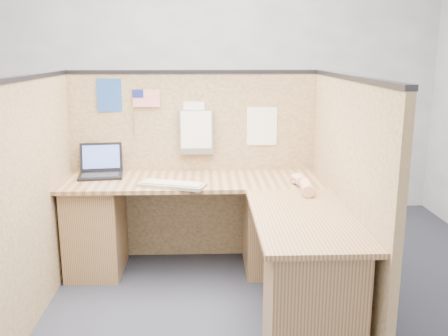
{
  "coord_description": "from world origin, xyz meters",
  "views": [
    {
      "loc": [
        0.1,
        -2.96,
        1.67
      ],
      "look_at": [
        0.23,
        0.5,
        0.86
      ],
      "focal_mm": 40.0,
      "sensor_mm": 36.0,
      "label": 1
    }
  ],
  "objects_px": {
    "laptop": "(102,168)",
    "keyboard": "(172,185)",
    "mouse": "(298,181)",
    "l_desk": "(219,240)"
  },
  "relations": [
    {
      "from": "laptop",
      "to": "keyboard",
      "type": "height_order",
      "value": "laptop"
    },
    {
      "from": "mouse",
      "to": "keyboard",
      "type": "bearing_deg",
      "value": -177.48
    },
    {
      "from": "l_desk",
      "to": "laptop",
      "type": "distance_m",
      "value": 1.12
    },
    {
      "from": "laptop",
      "to": "mouse",
      "type": "relative_size",
      "value": 2.99
    },
    {
      "from": "laptop",
      "to": "keyboard",
      "type": "bearing_deg",
      "value": -40.43
    },
    {
      "from": "l_desk",
      "to": "keyboard",
      "type": "height_order",
      "value": "keyboard"
    },
    {
      "from": "keyboard",
      "to": "mouse",
      "type": "xyz_separation_m",
      "value": [
        0.91,
        0.04,
        0.01
      ]
    },
    {
      "from": "laptop",
      "to": "l_desk",
      "type": "bearing_deg",
      "value": -39.37
    },
    {
      "from": "l_desk",
      "to": "laptop",
      "type": "height_order",
      "value": "laptop"
    },
    {
      "from": "laptop",
      "to": "keyboard",
      "type": "xyz_separation_m",
      "value": [
        0.57,
        -0.37,
        -0.04
      ]
    }
  ]
}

